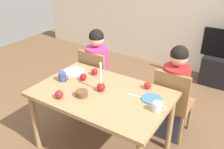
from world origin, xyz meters
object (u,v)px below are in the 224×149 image
(tv_stand, at_px, (222,72))
(bowl_walnuts, at_px, (82,93))
(person_right_child, at_px, (174,95))
(apple_far_edge, at_px, (95,72))
(chair_right, at_px, (172,100))
(apple_by_left_plate, at_px, (59,94))
(chair_left, at_px, (96,77))
(mug_left, at_px, (63,77))
(apple_near_candle, at_px, (83,77))
(plate_left, at_px, (74,71))
(plate_right, at_px, (152,99))
(dining_table, at_px, (102,99))
(apple_by_right_mug, at_px, (148,85))
(candle_centerpiece, at_px, (101,85))
(mug_right, at_px, (158,107))
(person_left_child, at_px, (97,72))

(tv_stand, bearing_deg, bowl_walnuts, -111.34)
(person_right_child, distance_m, apple_far_edge, 0.96)
(chair_right, height_order, tv_stand, chair_right)
(bowl_walnuts, xyz_separation_m, apple_by_left_plate, (-0.16, -0.15, 0.01))
(chair_left, distance_m, mug_left, 0.70)
(bowl_walnuts, relative_size, apple_near_candle, 1.54)
(chair_left, bearing_deg, apple_by_left_plate, -76.40)
(plate_left, height_order, plate_right, same)
(tv_stand, xyz_separation_m, plate_right, (-0.35, -2.14, 0.52))
(dining_table, distance_m, plate_left, 0.59)
(bowl_walnuts, height_order, apple_far_edge, apple_far_edge)
(chair_right, bearing_deg, mug_left, -149.39)
(apple_by_right_mug, bearing_deg, dining_table, -138.26)
(dining_table, relative_size, apple_near_candle, 17.65)
(candle_centerpiece, xyz_separation_m, bowl_walnuts, (-0.10, -0.19, -0.04))
(candle_centerpiece, distance_m, apple_by_left_plate, 0.43)
(person_right_child, relative_size, apple_by_right_mug, 15.19)
(apple_near_candle, relative_size, apple_by_right_mug, 1.03)
(bowl_walnuts, bearing_deg, apple_by_left_plate, -137.76)
(chair_left, bearing_deg, dining_table, -49.77)
(chair_left, distance_m, apple_far_edge, 0.48)
(tv_stand, height_order, mug_left, mug_left)
(dining_table, bearing_deg, candle_centerpiece, 133.68)
(chair_left, relative_size, apple_by_right_mug, 11.67)
(tv_stand, distance_m, plate_left, 2.56)
(dining_table, height_order, bowl_walnuts, bowl_walnuts)
(plate_left, bearing_deg, apple_far_edge, 16.25)
(plate_right, height_order, apple_near_candle, apple_near_candle)
(mug_left, bearing_deg, plate_right, 10.44)
(dining_table, xyz_separation_m, plate_left, (-0.55, 0.21, 0.09))
(chair_right, xyz_separation_m, mug_right, (0.05, -0.61, 0.29))
(dining_table, bearing_deg, apple_by_left_plate, -132.91)
(person_left_child, distance_m, person_right_child, 1.08)
(apple_far_edge, bearing_deg, person_left_child, 121.68)
(plate_left, xyz_separation_m, mug_right, (1.16, -0.21, 0.04))
(bowl_walnuts, xyz_separation_m, apple_by_right_mug, (0.49, 0.49, 0.01))
(mug_left, relative_size, apple_near_candle, 1.66)
(chair_right, distance_m, apple_far_edge, 0.96)
(person_left_child, distance_m, plate_right, 1.13)
(tv_stand, bearing_deg, mug_left, -120.00)
(plate_left, relative_size, mug_left, 1.92)
(plate_right, distance_m, apple_by_right_mug, 0.21)
(person_right_child, height_order, apple_by_right_mug, person_right_child)
(dining_table, height_order, person_right_child, person_right_child)
(chair_left, bearing_deg, apple_far_edge, -55.82)
(plate_left, relative_size, apple_far_edge, 3.27)
(candle_centerpiece, distance_m, mug_left, 0.49)
(dining_table, bearing_deg, apple_near_candle, 161.60)
(plate_right, bearing_deg, apple_by_right_mug, 126.19)
(person_right_child, relative_size, candle_centerpiece, 3.64)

